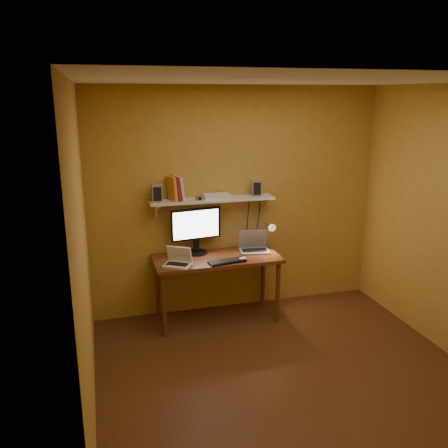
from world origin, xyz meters
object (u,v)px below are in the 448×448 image
object	(u,v)px
wall_shelf	(212,200)
shelf_camera	(199,198)
keyboard	(227,261)
router	(217,196)
laptop	(254,245)
speaker_left	(157,193)
monitor	(196,228)
desk_lamp	(269,232)
mouse	(243,259)
speaker_right	(257,188)
desk	(217,264)
netbook	(178,260)

from	to	relation	value
wall_shelf	shelf_camera	size ratio (longest dim) A/B	15.29
keyboard	router	bearing A→B (deg)	83.78
shelf_camera	router	bearing A→B (deg)	18.83
laptop	speaker_left	xyz separation A→B (m)	(-1.08, 0.09, 0.66)
keyboard	monitor	bearing A→B (deg)	115.04
desk_lamp	speaker_left	distance (m)	1.38
mouse	router	bearing A→B (deg)	98.74
wall_shelf	mouse	size ratio (longest dim) A/B	14.01
mouse	keyboard	bearing A→B (deg)	166.80
monitor	desk_lamp	world-z (taller)	monitor
keyboard	mouse	xyz separation A→B (m)	(0.18, 0.02, 0.01)
wall_shelf	monitor	distance (m)	0.37
keyboard	speaker_right	distance (m)	0.93
desk	desk_lamp	distance (m)	0.73
laptop	speaker_left	world-z (taller)	speaker_left
wall_shelf	speaker_right	distance (m)	0.53
netbook	speaker_left	xyz separation A→B (m)	(-0.16, 0.32, 0.67)
shelf_camera	wall_shelf	bearing A→B (deg)	25.75
netbook	speaker_left	world-z (taller)	speaker_left
laptop	speaker_left	distance (m)	1.27
keyboard	shelf_camera	distance (m)	0.75
monitor	netbook	distance (m)	0.48
keyboard	desk_lamp	world-z (taller)	desk_lamp
speaker_left	monitor	bearing A→B (deg)	1.40
wall_shelf	shelf_camera	distance (m)	0.19
desk	monitor	world-z (taller)	monitor
keyboard	wall_shelf	bearing A→B (deg)	91.09
desk	monitor	distance (m)	0.46
monitor	mouse	bearing A→B (deg)	-47.66
laptop	shelf_camera	world-z (taller)	shelf_camera
wall_shelf	speaker_right	xyz separation A→B (m)	(0.52, 0.01, 0.11)
speaker_left	mouse	bearing A→B (deg)	-22.30
desk	desk_lamp	xyz separation A→B (m)	(0.66, 0.13, 0.29)
keyboard	router	world-z (taller)	router
speaker_left	shelf_camera	xyz separation A→B (m)	(0.45, -0.07, -0.07)
netbook	router	xyz separation A→B (m)	(0.51, 0.32, 0.59)
mouse	wall_shelf	bearing A→B (deg)	104.11
speaker_left	desk_lamp	bearing A→B (deg)	-2.30
mouse	speaker_right	distance (m)	0.84
monitor	netbook	size ratio (longest dim) A/B	1.74
speaker_right	shelf_camera	bearing A→B (deg)	-158.60
laptop	monitor	bearing A→B (deg)	179.10
wall_shelf	mouse	bearing A→B (deg)	-56.21
desk	wall_shelf	xyz separation A→B (m)	(0.00, 0.19, 0.69)
laptop	desk	bearing A→B (deg)	-160.97
laptop	shelf_camera	xyz separation A→B (m)	(-0.63, 0.02, 0.59)
desk	keyboard	xyz separation A→B (m)	(0.06, -0.20, 0.10)
wall_shelf	netbook	distance (m)	0.79
desk_lamp	wall_shelf	bearing A→B (deg)	174.12
netbook	mouse	world-z (taller)	netbook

